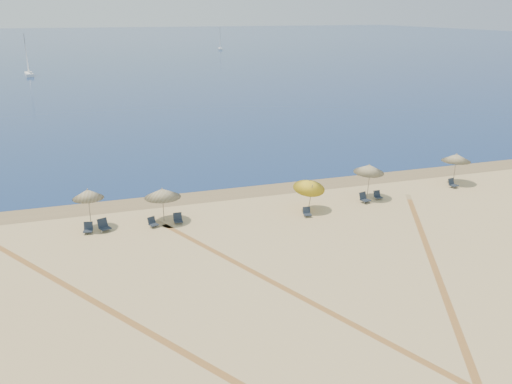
% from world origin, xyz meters
% --- Properties ---
extents(ocean, '(500.00, 500.00, 0.00)m').
position_xyz_m(ocean, '(0.00, 225.00, 0.01)').
color(ocean, '#0C2151').
rests_on(ocean, ground).
extents(wet_sand, '(500.00, 500.00, 0.00)m').
position_xyz_m(wet_sand, '(0.00, 24.00, 0.00)').
color(wet_sand, olive).
rests_on(wet_sand, ground).
extents(umbrella_1, '(1.87, 1.87, 2.55)m').
position_xyz_m(umbrella_1, '(-10.57, 20.31, 2.20)').
color(umbrella_1, gray).
rests_on(umbrella_1, ground).
extents(umbrella_2, '(2.28, 2.28, 2.22)m').
position_xyz_m(umbrella_2, '(-6.14, 20.04, 1.87)').
color(umbrella_2, gray).
rests_on(umbrella_2, ground).
extents(umbrella_3, '(2.11, 2.18, 2.36)m').
position_xyz_m(umbrella_3, '(3.34, 18.89, 1.81)').
color(umbrella_3, gray).
rests_on(umbrella_3, ground).
extents(umbrella_4, '(2.14, 2.17, 2.52)m').
position_xyz_m(umbrella_4, '(8.32, 19.92, 2.16)').
color(umbrella_4, gray).
rests_on(umbrella_4, ground).
extents(umbrella_5, '(2.17, 2.17, 2.37)m').
position_xyz_m(umbrella_5, '(16.39, 20.88, 2.03)').
color(umbrella_5, gray).
rests_on(umbrella_5, ground).
extents(chair_1, '(0.63, 0.70, 0.64)m').
position_xyz_m(chair_1, '(-10.76, 19.58, 0.28)').
color(chair_1, black).
rests_on(chair_1, ground).
extents(chair_2, '(0.83, 0.89, 0.73)m').
position_xyz_m(chair_2, '(-9.84, 19.63, 0.32)').
color(chair_2, black).
rests_on(chair_2, ground).
extents(chair_3, '(0.68, 0.73, 0.60)m').
position_xyz_m(chair_3, '(-6.94, 19.33, 0.26)').
color(chair_3, black).
rests_on(chair_3, ground).
extents(chair_4, '(0.54, 0.63, 0.64)m').
position_xyz_m(chair_4, '(-5.35, 19.42, 0.28)').
color(chair_4, black).
rests_on(chair_4, ground).
extents(chair_5, '(0.57, 0.64, 0.59)m').
position_xyz_m(chair_5, '(2.82, 17.98, 0.26)').
color(chair_5, black).
rests_on(chair_5, ground).
extents(chair_6, '(0.73, 0.80, 0.69)m').
position_xyz_m(chair_6, '(7.65, 19.17, 0.30)').
color(chair_6, black).
rests_on(chair_6, ground).
extents(chair_7, '(0.49, 0.57, 0.59)m').
position_xyz_m(chair_7, '(8.90, 19.48, 0.26)').
color(chair_7, black).
rests_on(chair_7, ground).
extents(chair_8, '(0.67, 0.75, 0.66)m').
position_xyz_m(chair_8, '(15.64, 20.04, 0.29)').
color(chair_8, black).
rests_on(chair_8, ground).
extents(sailboat_0, '(2.41, 4.98, 7.19)m').
position_xyz_m(sailboat_0, '(35.83, 167.63, 2.18)').
color(sailboat_0, white).
rests_on(sailboat_0, ocean).
extents(sailboat_1, '(2.17, 5.67, 8.23)m').
position_xyz_m(sailboat_1, '(-19.91, 107.16, 2.49)').
color(sailboat_1, white).
rests_on(sailboat_1, ocean).
extents(tire_tracks, '(54.35, 43.61, 0.00)m').
position_xyz_m(tire_tracks, '(-2.23, 8.30, 0.00)').
color(tire_tracks, tan).
rests_on(tire_tracks, ground).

